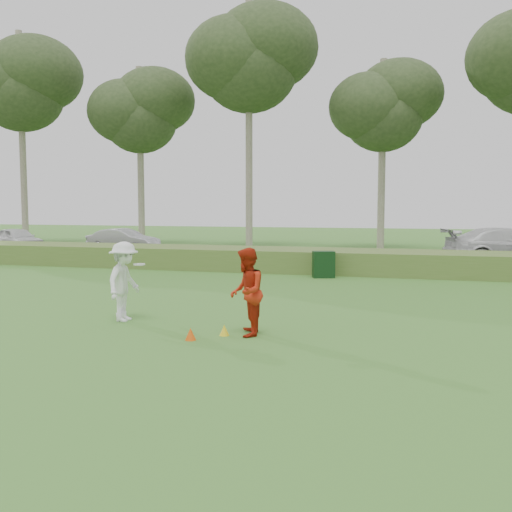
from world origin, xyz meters
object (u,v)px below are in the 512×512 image
(cone_orange, at_px, (191,334))
(utility_cabinet, at_px, (324,264))
(car_left, at_px, (17,239))
(car_right, at_px, (511,247))
(player_white, at_px, (124,282))
(player_red, at_px, (247,292))
(car_mid, at_px, (124,241))
(cone_yellow, at_px, (224,330))

(cone_orange, relative_size, utility_cabinet, 0.25)
(utility_cabinet, bearing_deg, car_left, 140.85)
(cone_orange, bearing_deg, car_left, 136.17)
(car_right, bearing_deg, car_left, 74.43)
(player_white, distance_m, player_red, 3.27)
(player_red, bearing_deg, cone_orange, -67.85)
(cone_orange, xyz_separation_m, car_left, (-18.47, 17.74, 0.63))
(player_white, height_order, utility_cabinet, player_white)
(utility_cabinet, xyz_separation_m, car_left, (-19.36, 6.97, 0.26))
(utility_cabinet, height_order, car_mid, car_mid)
(player_white, height_order, cone_yellow, player_white)
(cone_orange, height_order, utility_cabinet, utility_cabinet)
(player_red, height_order, car_left, player_red)
(cone_yellow, bearing_deg, player_red, 15.79)
(cone_yellow, height_order, car_left, car_left)
(car_left, bearing_deg, cone_yellow, -107.31)
(car_mid, distance_m, car_right, 20.03)
(player_red, relative_size, utility_cabinet, 1.83)
(player_red, distance_m, utility_cabinet, 10.07)
(cone_orange, relative_size, car_right, 0.04)
(utility_cabinet, bearing_deg, car_right, 21.12)
(car_right, bearing_deg, cone_yellow, 140.75)
(player_red, bearing_deg, cone_yellow, -88.15)
(player_white, distance_m, car_left, 23.05)
(car_left, relative_size, car_right, 0.71)
(player_white, bearing_deg, car_mid, 28.29)
(player_white, bearing_deg, car_right, -34.86)
(player_white, relative_size, player_red, 1.02)
(player_red, xyz_separation_m, utility_cabinet, (-0.08, 10.06, -0.42))
(player_white, height_order, player_red, player_white)
(player_white, height_order, cone_orange, player_white)
(car_left, relative_size, car_mid, 0.98)
(cone_orange, bearing_deg, player_white, 148.66)
(cone_orange, bearing_deg, car_right, 64.18)
(car_right, bearing_deg, player_white, 132.12)
(player_red, bearing_deg, player_white, -115.61)
(cone_yellow, bearing_deg, car_left, 137.90)
(utility_cabinet, bearing_deg, car_mid, 130.01)
(utility_cabinet, relative_size, car_mid, 0.24)
(car_mid, height_order, car_right, car_right)
(player_white, relative_size, car_left, 0.46)
(utility_cabinet, relative_size, car_right, 0.17)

